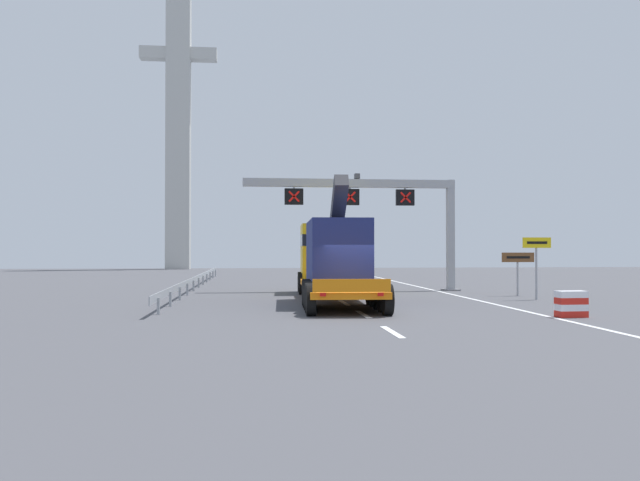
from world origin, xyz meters
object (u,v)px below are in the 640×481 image
Objects in this scene: exit_sign_yellow at (537,254)px; bridge_pylon_distant at (179,92)px; tourist_info_sign_brown at (518,262)px; overhead_lane_gantry at (377,200)px; heavy_haul_truck_orange at (332,257)px; crash_barrier_striped at (571,304)px.

bridge_pylon_distant reaches higher than exit_sign_yellow.
exit_sign_yellow is at bearing -94.43° from tourist_info_sign_brown.
tourist_info_sign_brown is (0.20, 2.59, -0.46)m from exit_sign_yellow.
overhead_lane_gantry is 0.86× the size of heavy_haul_truck_orange.
tourist_info_sign_brown is at bearing 76.84° from crash_barrier_striped.
bridge_pylon_distant is (-22.26, 45.88, 19.32)m from tourist_info_sign_brown.
exit_sign_yellow is 0.07× the size of bridge_pylon_distant.
tourist_info_sign_brown is (9.53, 1.26, -0.32)m from heavy_haul_truck_orange.
heavy_haul_truck_orange is at bearing 129.81° from crash_barrier_striped.
bridge_pylon_distant reaches higher than heavy_haul_truck_orange.
exit_sign_yellow is at bearing -65.53° from bridge_pylon_distant.
bridge_pylon_distant is at bearing 115.88° from tourist_info_sign_brown.
heavy_haul_truck_orange reaches higher than tourist_info_sign_brown.
exit_sign_yellow is 2.80× the size of crash_barrier_striped.
heavy_haul_truck_orange is 11.36m from crash_barrier_striped.
crash_barrier_striped is (-2.12, -7.32, -1.68)m from exit_sign_yellow.
tourist_info_sign_brown is 10.25m from crash_barrier_striped.
bridge_pylon_distant reaches higher than overhead_lane_gantry.
overhead_lane_gantry is 8.42m from tourist_info_sign_brown.
overhead_lane_gantry is 9.73m from exit_sign_yellow.
bridge_pylon_distant is at bearing 105.11° from heavy_haul_truck_orange.
exit_sign_yellow is 1.33× the size of tourist_info_sign_brown.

